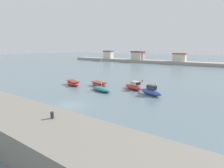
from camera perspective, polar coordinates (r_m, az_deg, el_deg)
The scene contains 11 objects.
ground_plane at distance 26.45m, azimuth -13.05°, elevation -6.65°, with size 400.00×400.00×0.00m, color slate.
seawall_embankment at distance 21.39m, azimuth -31.69°, elevation -8.98°, with size 89.69×5.45×2.57m, color gray.
mooring_bollard at distance 15.32m, azimuth -18.67°, elevation -9.45°, with size 0.28×0.28×0.53m, color #2D2D33.
moored_boat_0 at distance 40.03m, azimuth -12.41°, elevation 0.30°, with size 5.27×3.49×0.94m.
moored_boat_1 at distance 38.09m, azimuth -4.18°, elevation -0.06°, with size 4.93×3.04×0.91m.
moored_boat_2 at distance 33.79m, azimuth -3.42°, elevation -1.59°, with size 5.27×2.82×6.45m.
moored_boat_3 at distance 35.41m, azimuth 7.00°, elevation -0.72°, with size 4.93×3.38×1.67m.
moored_boat_4 at distance 31.69m, azimuth 12.48°, elevation -2.35°, with size 4.75×2.92×1.76m.
mooring_buoy_0 at distance 44.00m, azimuth 9.74°, elevation 1.10°, with size 0.40×0.40×0.40m, color red.
mooring_buoy_1 at distance 40.57m, azimuth 13.94°, elevation 0.03°, with size 0.42×0.42×0.42m, color white.
distant_shoreline at distance 92.12m, azimuth 22.42°, elevation 6.78°, with size 137.06×8.29×7.97m.
Camera 1 is at (18.73, -16.77, 8.22)m, focal length 28.43 mm.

